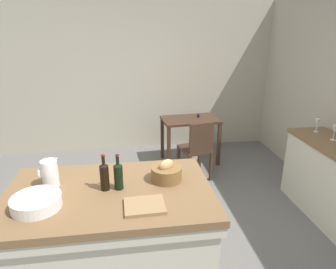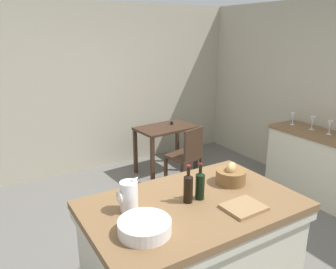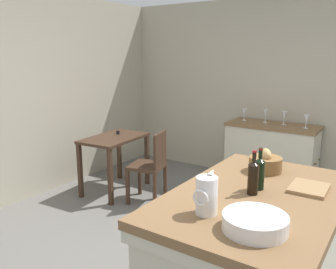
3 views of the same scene
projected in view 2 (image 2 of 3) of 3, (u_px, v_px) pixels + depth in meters
name	position (u px, v px, depth m)	size (l,w,h in m)	color
ground_plane	(176.00, 250.00, 3.41)	(6.76, 6.76, 0.00)	#66635E
wall_back	(87.00, 89.00, 5.15)	(5.32, 0.12, 2.60)	#B2AA93
island_table	(192.00, 249.00, 2.65)	(1.65, 1.04, 0.91)	brown
side_cabinet	(313.00, 164.00, 4.47)	(0.52, 1.23, 0.90)	brown
writing_desk	(166.00, 134.00, 5.15)	(0.94, 0.63, 0.80)	#3D281C
wooden_chair	(187.00, 155.00, 4.66)	(0.49, 0.49, 0.91)	#3D281C
pitcher	(129.00, 196.00, 2.38)	(0.17, 0.13, 0.27)	white
wash_bowl	(145.00, 227.00, 2.13)	(0.35, 0.35, 0.09)	white
bread_basket	(231.00, 175.00, 2.84)	(0.26, 0.26, 0.19)	brown
cutting_board	(244.00, 207.00, 2.43)	(0.29, 0.24, 0.02)	#99754C
wine_bottle_dark	(200.00, 185.00, 2.55)	(0.07, 0.07, 0.30)	black
wine_bottle_amber	(188.00, 187.00, 2.50)	(0.07, 0.07, 0.30)	black
wine_glass_left	(330.00, 125.00, 4.21)	(0.07, 0.07, 0.18)	white
wine_glass_middle	(313.00, 121.00, 4.42)	(0.07, 0.07, 0.18)	white
wine_glass_right	(293.00, 117.00, 4.66)	(0.07, 0.07, 0.17)	white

